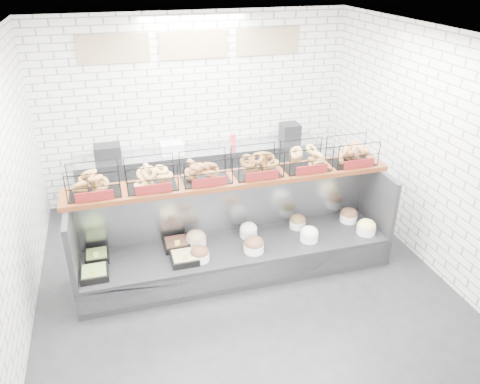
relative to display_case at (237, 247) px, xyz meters
name	(u,v)px	position (x,y,z in m)	size (l,w,h in m)	color
ground	(243,283)	(-0.01, -0.34, -0.33)	(5.50, 5.50, 0.00)	black
room_shell	(230,113)	(-0.01, 0.26, 1.73)	(5.02, 5.51, 3.01)	white
display_case	(237,247)	(0.00, 0.00, 0.00)	(4.00, 0.90, 1.20)	black
bagel_shelf	(232,168)	(-0.01, 0.18, 1.06)	(4.10, 0.50, 0.40)	#4A200F
prep_counter	(202,173)	(-0.01, 2.09, 0.14)	(4.00, 0.60, 1.20)	#93969B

